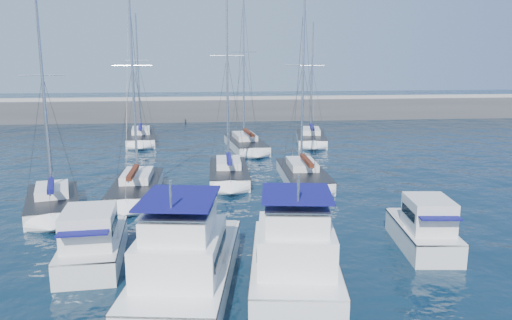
{
  "coord_description": "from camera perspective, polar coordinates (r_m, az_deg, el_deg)",
  "views": [
    {
      "loc": [
        -3.16,
        -23.89,
        9.68
      ],
      "look_at": [
        0.08,
        7.51,
        3.0
      ],
      "focal_mm": 35.0,
      "sensor_mm": 36.0,
      "label": 1
    }
  ],
  "objects": [
    {
      "name": "ground",
      "position": [
        25.97,
        1.55,
        -9.94
      ],
      "size": [
        220.0,
        220.0,
        0.0
      ],
      "primitive_type": "plane",
      "color": "black",
      "rests_on": "ground"
    },
    {
      "name": "motor_yacht_port_outer",
      "position": [
        24.97,
        -18.19,
        -9.15
      ],
      "size": [
        3.11,
        6.29,
        3.2
      ],
      "rotation": [
        0.0,
        0.0,
        0.07
      ],
      "color": "silver",
      "rests_on": "ground"
    },
    {
      "name": "sailboat_mid_a",
      "position": [
        34.1,
        -22.19,
        -4.55
      ],
      "size": [
        4.83,
        7.81,
        13.47
      ],
      "rotation": [
        0.0,
        0.0,
        0.26
      ],
      "color": "white",
      "rests_on": "ground"
    },
    {
      "name": "sailboat_mid_d",
      "position": [
        39.06,
        5.38,
        -1.69
      ],
      "size": [
        3.32,
        8.82,
        14.27
      ],
      "rotation": [
        0.0,
        0.0,
        -0.02
      ],
      "color": "silver",
      "rests_on": "ground"
    },
    {
      "name": "sailboat_back_c",
      "position": [
        56.45,
        6.3,
        2.52
      ],
      "size": [
        4.36,
        8.93,
        13.55
      ],
      "rotation": [
        0.0,
        0.0,
        -0.16
      ],
      "color": "white",
      "rests_on": "ground"
    },
    {
      "name": "sailboat_mid_c",
      "position": [
        39.5,
        -3.14,
        -1.46
      ],
      "size": [
        3.14,
        8.17,
        15.4
      ],
      "rotation": [
        0.0,
        0.0,
        -0.02
      ],
      "color": "white",
      "rests_on": "ground"
    },
    {
      "name": "breakwater",
      "position": [
        76.44,
        -3.5,
        5.45
      ],
      "size": [
        160.0,
        6.0,
        4.45
      ],
      "color": "#424244",
      "rests_on": "ground"
    },
    {
      "name": "motor_yacht_stbd_outer",
      "position": [
        26.82,
        18.66,
        -7.72
      ],
      "size": [
        2.98,
        5.75,
        3.2
      ],
      "rotation": [
        0.0,
        0.0,
        -0.11
      ],
      "color": "silver",
      "rests_on": "ground"
    },
    {
      "name": "motor_yacht_stbd_inner",
      "position": [
        21.81,
        4.43,
        -11.15
      ],
      "size": [
        4.79,
        8.84,
        4.69
      ],
      "rotation": [
        0.0,
        0.0,
        -0.14
      ],
      "color": "white",
      "rests_on": "ground"
    },
    {
      "name": "sailboat_back_b",
      "position": [
        52.32,
        -1.19,
        1.87
      ],
      "size": [
        4.23,
        9.65,
        15.98
      ],
      "rotation": [
        0.0,
        0.0,
        0.12
      ],
      "color": "silver",
      "rests_on": "ground"
    },
    {
      "name": "motor_yacht_port_inner",
      "position": [
        21.46,
        -8.06,
        -11.64
      ],
      "size": [
        5.18,
        10.28,
        4.69
      ],
      "rotation": [
        0.0,
        0.0,
        -0.15
      ],
      "color": "white",
      "rests_on": "ground"
    },
    {
      "name": "sailboat_back_a",
      "position": [
        57.88,
        -13.0,
        2.53
      ],
      "size": [
        3.96,
        9.19,
        14.47
      ],
      "rotation": [
        0.0,
        0.0,
        0.1
      ],
      "color": "white",
      "rests_on": "ground"
    },
    {
      "name": "sailboat_mid_b",
      "position": [
        36.17,
        -13.48,
        -3.07
      ],
      "size": [
        3.08,
        8.64,
        14.3
      ],
      "rotation": [
        0.0,
        0.0,
        -0.0
      ],
      "color": "white",
      "rests_on": "ground"
    }
  ]
}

